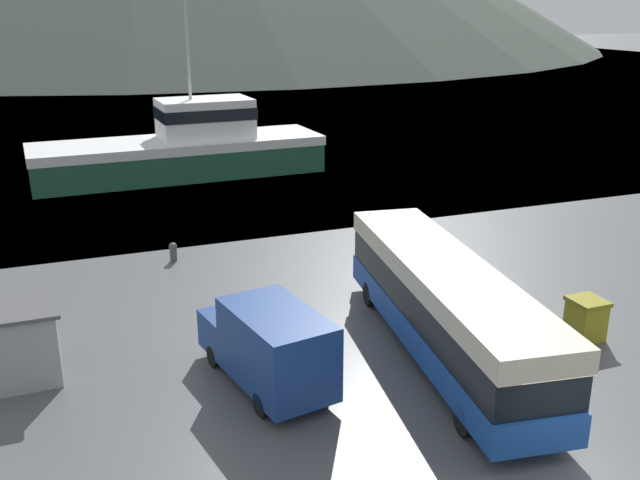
{
  "coord_description": "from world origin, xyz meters",
  "views": [
    {
      "loc": [
        -10.91,
        -11.59,
        10.93
      ],
      "look_at": [
        -1.28,
        13.29,
        2.0
      ],
      "focal_mm": 40.0,
      "sensor_mm": 36.0,
      "label": 1
    }
  ],
  "objects_px": {
    "delivery_van": "(269,344)",
    "dock_kiosk": "(4,343)",
    "fishing_boat": "(184,147)",
    "storage_bin": "(586,318)",
    "tour_bus": "(444,304)"
  },
  "relations": [
    {
      "from": "tour_bus",
      "to": "fishing_boat",
      "type": "relative_size",
      "value": 0.68
    },
    {
      "from": "delivery_van",
      "to": "storage_bin",
      "type": "height_order",
      "value": "delivery_van"
    },
    {
      "from": "fishing_boat",
      "to": "dock_kiosk",
      "type": "xyz_separation_m",
      "value": [
        -10.29,
        -25.0,
        -0.67
      ]
    },
    {
      "from": "storage_bin",
      "to": "dock_kiosk",
      "type": "height_order",
      "value": "dock_kiosk"
    },
    {
      "from": "tour_bus",
      "to": "dock_kiosk",
      "type": "height_order",
      "value": "tour_bus"
    },
    {
      "from": "tour_bus",
      "to": "fishing_boat",
      "type": "distance_m",
      "value": 28.52
    },
    {
      "from": "tour_bus",
      "to": "dock_kiosk",
      "type": "distance_m",
      "value": 13.59
    },
    {
      "from": "fishing_boat",
      "to": "storage_bin",
      "type": "xyz_separation_m",
      "value": [
        8.03,
        -29.06,
        -1.14
      ]
    },
    {
      "from": "delivery_van",
      "to": "fishing_boat",
      "type": "xyz_separation_m",
      "value": [
        2.97,
        28.23,
        0.51
      ]
    },
    {
      "from": "fishing_boat",
      "to": "dock_kiosk",
      "type": "relative_size",
      "value": 5.58
    },
    {
      "from": "tour_bus",
      "to": "fishing_boat",
      "type": "bearing_deg",
      "value": 104.07
    },
    {
      "from": "dock_kiosk",
      "to": "storage_bin",
      "type": "bearing_deg",
      "value": -12.49
    },
    {
      "from": "tour_bus",
      "to": "fishing_boat",
      "type": "height_order",
      "value": "fishing_boat"
    },
    {
      "from": "delivery_van",
      "to": "dock_kiosk",
      "type": "height_order",
      "value": "delivery_van"
    },
    {
      "from": "tour_bus",
      "to": "delivery_van",
      "type": "xyz_separation_m",
      "value": [
        -5.83,
        0.14,
        -0.43
      ]
    }
  ]
}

